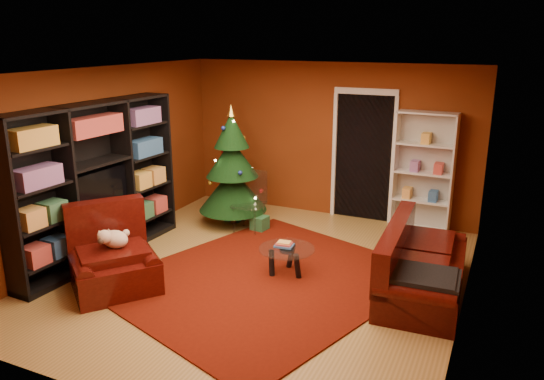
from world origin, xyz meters
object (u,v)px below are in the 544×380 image
at_px(gift_box_teal, 234,212).
at_px(gift_box_green, 260,223).
at_px(media_unit, 96,183).
at_px(armchair, 113,257).
at_px(white_bookshelf, 423,173).
at_px(coffee_table, 287,261).
at_px(acrylic_chair, 249,205).
at_px(gift_box_red, 247,213).
at_px(dog, 115,239).
at_px(rug, 265,280).
at_px(christmas_tree, 232,167).
at_px(sofa, 425,260).

height_order(gift_box_teal, gift_box_green, gift_box_teal).
xyz_separation_m(media_unit, armchair, (0.82, -0.69, -0.66)).
height_order(white_bookshelf, coffee_table, white_bookshelf).
height_order(media_unit, acrylic_chair, media_unit).
relative_size(coffee_table, acrylic_chair, 0.84).
bearing_deg(white_bookshelf, coffee_table, -116.04).
distance_m(media_unit, white_bookshelf, 4.89).
relative_size(gift_box_teal, armchair, 0.25).
bearing_deg(gift_box_teal, media_unit, -113.77).
relative_size(gift_box_red, dog, 0.50).
bearing_deg(coffee_table, gift_box_red, 129.93).
bearing_deg(rug, coffee_table, 57.79).
xyz_separation_m(white_bookshelf, acrylic_chair, (-2.47, -1.17, -0.51)).
xyz_separation_m(gift_box_teal, armchair, (-0.12, -2.84, 0.28)).
height_order(gift_box_teal, armchair, armchair).
xyz_separation_m(rug, gift_box_red, (-1.30, 2.04, 0.09)).
relative_size(christmas_tree, dog, 4.95).
bearing_deg(acrylic_chair, gift_box_green, 29.34).
bearing_deg(acrylic_chair, sofa, -21.16).
relative_size(media_unit, gift_box_red, 14.23).
bearing_deg(media_unit, gift_box_teal, 68.86).
distance_m(christmas_tree, gift_box_red, 0.92).
bearing_deg(dog, white_bookshelf, -2.05).
relative_size(media_unit, dog, 7.06).
xyz_separation_m(white_bookshelf, coffee_table, (-1.29, -2.42, -0.76)).
height_order(rug, gift_box_green, gift_box_green).
xyz_separation_m(gift_box_red, acrylic_chair, (0.30, -0.52, 0.34)).
height_order(media_unit, sofa, media_unit).
bearing_deg(gift_box_red, armchair, -95.77).
height_order(christmas_tree, acrylic_chair, christmas_tree).
relative_size(media_unit, gift_box_teal, 10.53).
distance_m(rug, coffee_table, 0.38).
height_order(christmas_tree, gift_box_red, christmas_tree).
height_order(christmas_tree, dog, christmas_tree).
distance_m(christmas_tree, dog, 2.64).
bearing_deg(white_bookshelf, armchair, -127.98).
relative_size(gift_box_green, sofa, 0.12).
relative_size(rug, dog, 8.82).
height_order(media_unit, gift_box_green, media_unit).
bearing_deg(media_unit, sofa, 12.85).
height_order(gift_box_teal, white_bookshelf, white_bookshelf).
relative_size(white_bookshelf, sofa, 0.98).
height_order(christmas_tree, gift_box_green, christmas_tree).
bearing_deg(gift_box_red, white_bookshelf, 13.34).
distance_m(rug, gift_box_teal, 2.40).
bearing_deg(media_unit, acrylic_chair, 54.09).
distance_m(christmas_tree, gift_box_teal, 0.85).
xyz_separation_m(media_unit, sofa, (4.29, 0.77, -0.66)).
xyz_separation_m(media_unit, acrylic_chair, (1.42, 1.78, -0.65)).
xyz_separation_m(gift_box_teal, sofa, (3.35, -1.37, 0.29)).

